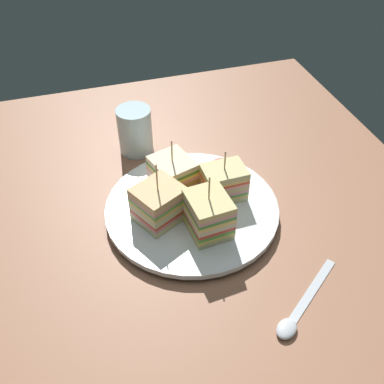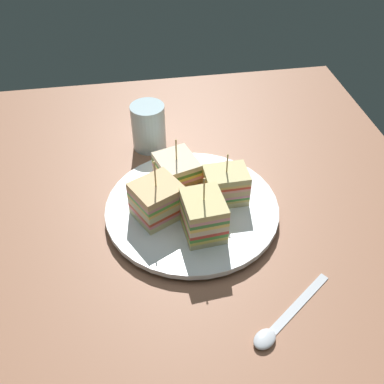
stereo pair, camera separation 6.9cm
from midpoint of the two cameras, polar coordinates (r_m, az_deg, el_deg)
The scene contains 10 objects.
ground_plane at distance 73.31cm, azimuth -2.71°, elevation -3.35°, with size 90.97×82.34×1.80cm, color #956349.
plate at distance 71.94cm, azimuth -2.76°, elevation -2.28°, with size 27.82×27.82×1.70cm.
sandwich_wedge_0 at distance 71.39cm, azimuth 1.26°, elevation 1.12°, with size 5.24×6.95×9.01cm.
sandwich_wedge_1 at distance 73.30cm, azimuth -5.17°, elevation 2.21°, with size 8.28×7.73×9.38cm.
sandwich_wedge_2 at distance 68.00cm, azimuth -7.17°, elevation -1.61°, with size 8.62×8.89×10.60cm.
sandwich_wedge_3 at distance 65.50cm, azimuth -0.94°, elevation -3.02°, with size 7.31×6.35×10.47cm.
chip_pile at distance 70.66cm, azimuth -1.01°, elevation -1.64°, with size 7.45×6.69×1.59cm.
salad_garnish at distance 76.92cm, azimuth 1.20°, elevation 2.56°, with size 6.84×7.22×1.48cm.
spoon at distance 61.15cm, azimuth 9.83°, elevation -15.49°, with size 10.76×13.72×1.00cm.
drinking_glass at distance 84.42cm, azimuth -9.62°, elevation 7.29°, with size 6.32×6.32×8.85cm.
Camera 1 is at (-48.99, 15.01, 51.65)cm, focal length 41.74 mm.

